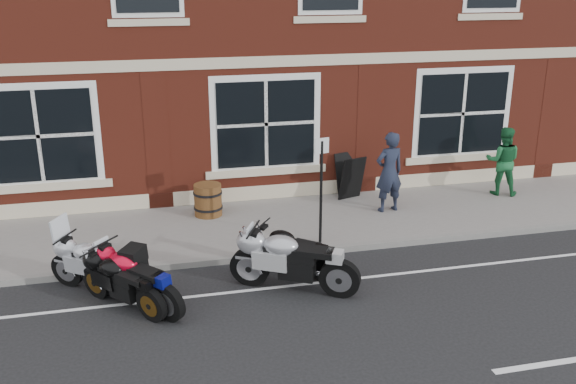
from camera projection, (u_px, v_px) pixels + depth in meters
name	position (u px, v px, depth m)	size (l,w,h in m)	color
ground	(234.00, 298.00, 11.04)	(80.00, 80.00, 0.00)	black
sidewalk	(213.00, 230.00, 13.78)	(30.00, 3.00, 0.12)	slate
kerb	(223.00, 260.00, 12.32)	(30.00, 0.16, 0.12)	slate
moto_touring_silver	(98.00, 263.00, 11.08)	(1.74, 1.31, 1.35)	black
moto_sport_red	(135.00, 276.00, 10.59)	(1.50, 1.71, 0.96)	black
moto_sport_black	(122.00, 280.00, 10.56)	(1.36, 1.55, 0.87)	black
moto_sport_silver	(292.00, 259.00, 11.12)	(2.11, 1.27, 1.05)	black
moto_naked_black	(291.00, 249.00, 11.76)	(1.51, 1.36, 0.86)	black
pedestrian_left	(389.00, 172.00, 14.43)	(0.67, 0.44, 1.85)	#1C2132
pedestrian_right	(503.00, 161.00, 15.57)	(0.82, 0.64, 1.68)	#1A5B2F
a_board_sign	(350.00, 176.00, 15.45)	(0.64, 0.42, 1.06)	black
barrel_planter	(208.00, 200.00, 14.35)	(0.65, 0.65, 0.72)	#422811
parking_sign	(321.00, 183.00, 12.60)	(0.30, 0.09, 2.17)	black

